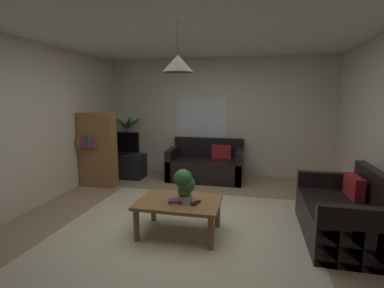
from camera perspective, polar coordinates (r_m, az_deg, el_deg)
name	(u,v)px	position (r m, az deg, el deg)	size (l,w,h in m)	color
floor	(187,227)	(3.91, -1.01, -16.24)	(4.84, 5.45, 0.02)	#9E8466
rug	(183,233)	(3.73, -1.77, -17.33)	(3.15, 3.00, 0.01)	beige
wall_back	(217,117)	(6.25, 4.98, 5.43)	(4.96, 0.06, 2.51)	beige
wall_left	(21,127)	(4.77, -31.05, 2.94)	(0.06, 5.45, 2.51)	beige
ceiling	(186,25)	(3.63, -1.13, 22.83)	(4.84, 5.45, 0.02)	white
window_pane	(201,124)	(6.29, 1.80, 4.12)	(1.11, 0.01, 1.15)	white
couch_under_window	(206,166)	(5.91, 2.88, -4.43)	(1.50, 0.86, 0.82)	black
couch_right_side	(346,216)	(3.95, 28.43, -12.63)	(0.86, 1.43, 0.82)	black
coffee_table	(179,206)	(3.57, -2.63, -12.30)	(1.00, 0.69, 0.43)	olive
book_on_table_0	(174,202)	(3.48, -3.58, -11.56)	(0.12, 0.12, 0.02)	beige
book_on_table_1	(175,201)	(3.46, -3.42, -11.26)	(0.15, 0.11, 0.03)	#72387F
remote_on_table_0	(196,203)	(3.45, 0.78, -11.71)	(0.05, 0.16, 0.02)	black
potted_plant_on_table	(185,184)	(3.44, -1.49, -8.07)	(0.26, 0.24, 0.41)	beige
tv_stand	(123,166)	(6.21, -13.59, -4.24)	(0.90, 0.44, 0.50)	black
tv	(122,143)	(6.10, -13.86, 0.21)	(0.75, 0.16, 0.47)	black
potted_palm_corner	(127,143)	(6.57, -12.87, 0.21)	(0.85, 0.92, 1.39)	#B77051
bookshelf_corner	(97,150)	(5.63, -18.47, -1.08)	(0.70, 0.31, 1.40)	olive
pendant_lamp	(178,63)	(3.34, -2.85, 15.83)	(0.35, 0.35, 0.55)	black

